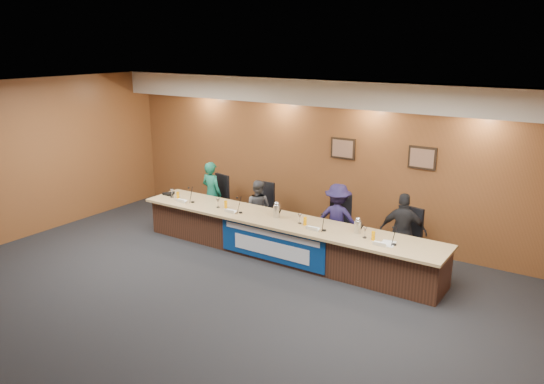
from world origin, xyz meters
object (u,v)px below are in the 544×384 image
(panelist_d, at_px, (403,232))
(office_chair_b, at_px, (260,212))
(office_chair_c, at_px, (340,228))
(carafe_mid, at_px, (277,211))
(panelist_c, at_px, (338,219))
(office_chair_a, at_px, (215,202))
(dais_body, at_px, (283,239))
(panelist_a, at_px, (212,193))
(carafe_right, at_px, (358,227))
(speakerphone, at_px, (169,194))
(banner, at_px, (271,244))
(office_chair_d, at_px, (404,242))
(panelist_b, at_px, (258,208))

(panelist_d, height_order, office_chair_b, panelist_d)
(office_chair_c, xyz_separation_m, carafe_mid, (-0.92, -0.78, 0.39))
(panelist_c, height_order, office_chair_a, panelist_c)
(carafe_mid, bearing_deg, panelist_d, 17.32)
(dais_body, bearing_deg, carafe_mid, -179.52)
(panelist_c, height_order, office_chair_b, panelist_c)
(dais_body, xyz_separation_m, office_chair_a, (-2.28, 0.78, 0.13))
(panelist_a, xyz_separation_m, office_chair_b, (1.22, 0.10, -0.22))
(panelist_d, xyz_separation_m, carafe_right, (-0.58, -0.63, 0.16))
(carafe_right, relative_size, speakerphone, 0.68)
(carafe_right, xyz_separation_m, speakerphone, (-4.31, -0.08, -0.08))
(office_chair_c, xyz_separation_m, carafe_right, (0.69, -0.73, 0.38))
(banner, bearing_deg, panelist_d, 28.25)
(panelist_d, relative_size, speakerphone, 4.35)
(dais_body, relative_size, panelist_a, 4.26)
(banner, xyz_separation_m, office_chair_b, (-1.06, 1.20, 0.10))
(office_chair_a, distance_m, office_chair_d, 4.32)
(office_chair_b, bearing_deg, office_chair_a, 175.47)
(panelist_b, bearing_deg, office_chair_d, 168.68)
(dais_body, height_order, panelist_c, panelist_c)
(panelist_a, height_order, carafe_mid, panelist_a)
(panelist_b, bearing_deg, panelist_d, 166.84)
(banner, xyz_separation_m, speakerphone, (-2.85, 0.39, 0.40))
(office_chair_a, height_order, speakerphone, speakerphone)
(panelist_a, relative_size, carafe_mid, 6.04)
(carafe_right, bearing_deg, panelist_c, 137.90)
(panelist_c, xyz_separation_m, office_chair_d, (1.27, 0.10, -0.21))
(panelist_a, relative_size, panelist_c, 1.03)
(panelist_b, height_order, office_chair_c, panelist_b)
(dais_body, distance_m, carafe_mid, 0.54)
(panelist_b, xyz_separation_m, speakerphone, (-1.79, -0.71, 0.19))
(dais_body, bearing_deg, office_chair_a, 161.08)
(office_chair_a, height_order, office_chair_c, same)
(office_chair_a, xyz_separation_m, office_chair_c, (3.05, 0.00, 0.00))
(office_chair_b, bearing_deg, dais_body, -40.84)
(panelist_a, relative_size, carafe_right, 6.50)
(office_chair_c, height_order, carafe_right, carafe_right)
(panelist_c, relative_size, office_chair_b, 2.86)
(dais_body, distance_m, banner, 0.42)
(panelist_a, relative_size, panelist_d, 1.01)
(banner, height_order, carafe_right, carafe_right)
(banner, height_order, office_chair_b, banner)
(panelist_d, bearing_deg, carafe_right, 32.04)
(banner, bearing_deg, panelist_b, 134.13)
(panelist_a, distance_m, office_chair_c, 3.06)
(banner, bearing_deg, office_chair_a, 152.31)
(office_chair_a, bearing_deg, dais_body, -6.92)
(carafe_mid, bearing_deg, office_chair_a, 159.83)
(banner, xyz_separation_m, carafe_right, (1.46, 0.47, 0.48))
(speakerphone, bearing_deg, office_chair_a, 54.94)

